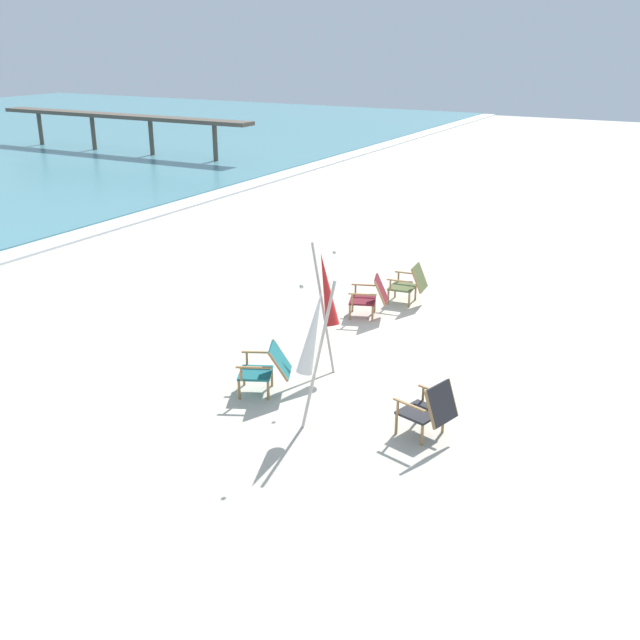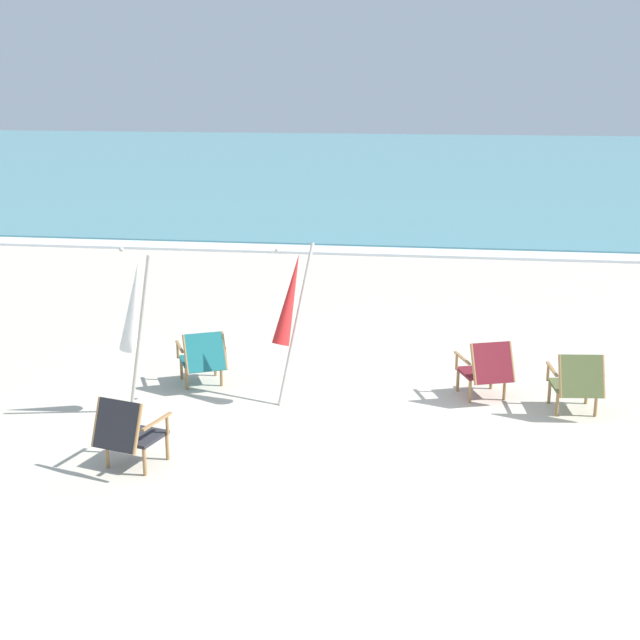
{
  "view_description": "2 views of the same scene",
  "coord_description": "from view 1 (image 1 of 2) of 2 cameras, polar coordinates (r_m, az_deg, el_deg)",
  "views": [
    {
      "loc": [
        -11.17,
        -3.81,
        5.06
      ],
      "look_at": [
        -0.73,
        1.93,
        0.51
      ],
      "focal_mm": 42.0,
      "sensor_mm": 36.0,
      "label": 1
    },
    {
      "loc": [
        0.51,
        -9.12,
        4.05
      ],
      "look_at": [
        -1.16,
        2.45,
        0.8
      ],
      "focal_mm": 50.0,
      "sensor_mm": 36.0,
      "label": 2
    }
  ],
  "objects": [
    {
      "name": "beach_chair_front_left",
      "position": [
        15.05,
        6.88,
        2.82
      ],
      "size": [
        0.65,
        0.77,
        0.81
      ],
      "color": "#515B33",
      "rests_on": "ground"
    },
    {
      "name": "beach_chair_front_right",
      "position": [
        11.21,
        -4.09,
        -3.61
      ],
      "size": [
        0.85,
        0.94,
        0.77
      ],
      "color": "#196066",
      "rests_on": "ground"
    },
    {
      "name": "pier_distant",
      "position": [
        35.63,
        -14.99,
        14.62
      ],
      "size": [
        0.9,
        13.78,
        1.76
      ],
      "color": "brown",
      "rests_on": "ground"
    },
    {
      "name": "beach_chair_mid_center",
      "position": [
        14.25,
        3.9,
        1.88
      ],
      "size": [
        0.78,
        0.87,
        0.8
      ],
      "color": "maroon",
      "rests_on": "ground"
    },
    {
      "name": "umbrella_furled_red",
      "position": [
        11.72,
        0.5,
        2.28
      ],
      "size": [
        0.51,
        0.73,
        2.02
      ],
      "color": "#B7B2A8",
      "rests_on": "ground"
    },
    {
      "name": "ground_plane",
      "position": [
        12.84,
        9.16,
        -2.6
      ],
      "size": [
        80.0,
        80.0,
        0.0
      ],
      "primitive_type": "plane",
      "color": "beige"
    },
    {
      "name": "beach_chair_back_left",
      "position": [
        10.08,
        8.36,
        -6.68
      ],
      "size": [
        0.73,
        0.81,
        0.82
      ],
      "color": "#28282D",
      "rests_on": "ground"
    },
    {
      "name": "umbrella_furled_white",
      "position": [
        9.92,
        -0.53,
        -1.04
      ],
      "size": [
        0.58,
        0.44,
        2.07
      ],
      "color": "#B7B2A8",
      "rests_on": "ground"
    }
  ]
}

